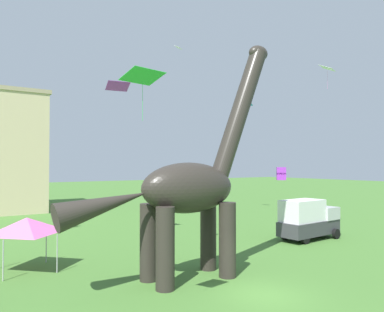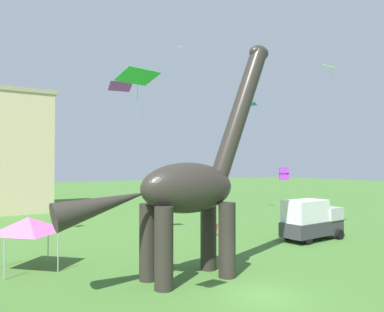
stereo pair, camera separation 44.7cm
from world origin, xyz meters
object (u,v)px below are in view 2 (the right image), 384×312
Objects in this scene: kite_mid_center at (252,104)px; kite_high_right at (331,68)px; kite_near_high at (262,59)px; person_far_spectator at (216,227)px; kite_far_right at (138,77)px; kite_high_left at (181,48)px; kite_drifting at (120,86)px; kite_mid_left at (284,174)px; festival_canopy_tent at (28,225)px; dinosaur_sculpture at (187,188)px; parked_box_truck at (311,219)px.

kite_mid_center is 0.70× the size of kite_high_right.
kite_high_right is (0.20, -8.25, -2.66)m from kite_near_high.
kite_far_right is (-13.36, -14.04, 8.32)m from person_far_spectator.
kite_drifting is at bearing -171.58° from kite_high_left.
kite_near_high is at bearing 38.50° from kite_far_right.
kite_near_high is 0.42× the size of kite_high_right.
kite_far_right is 1.67× the size of kite_mid_left.
kite_mid_center is 18.63m from kite_mid_left.
kite_mid_center is at bearing 55.73° from kite_near_high.
kite_high_left is at bearing -154.48° from kite_mid_center.
kite_drifting is 21.79m from kite_mid_center.
kite_far_right reaches higher than festival_canopy_tent.
dinosaur_sculpture is 2.30× the size of parked_box_truck.
kite_mid_center is at bearing -159.25° from person_far_spectator.
kite_mid_center reaches higher than parked_box_truck.
kite_mid_left is (-9.00, -14.06, -8.26)m from kite_mid_center.
dinosaur_sculpture is 19.24m from kite_high_right.
kite_drifting reaches higher than kite_mid_left.
kite_high_right is at bearing 129.66° from person_far_spectator.
dinosaur_sculpture reaches higher than person_far_spectator.
kite_drifting is (-15.69, -0.88, -4.72)m from kite_near_high.
festival_canopy_tent is at bearing -155.87° from kite_mid_center.
kite_high_right reaches higher than person_far_spectator.
parked_box_truck is 4.22m from kite_mid_left.
dinosaur_sculpture is 9.39× the size of kite_mid_center.
person_far_spectator is 0.69× the size of kite_far_right.
kite_mid_center is (12.58, 9.72, 12.82)m from person_far_spectator.
kite_drifting is (-13.18, 7.46, 10.49)m from parked_box_truck.
parked_box_truck is 6.28× the size of kite_high_left.
kite_high_right reaches higher than kite_mid_center.
festival_canopy_tent is at bearing -6.91° from person_far_spectator.
parked_box_truck is 12.83m from kite_high_right.
kite_high_left is 7.51m from kite_drifting.
kite_drifting is at bearing -176.78° from kite_near_high.
kite_mid_left is at bearing 167.38° from kite_high_right.
kite_high_right is at bearing -12.62° from kite_mid_left.
kite_drifting is at bearing 69.09° from dinosaur_sculpture.
dinosaur_sculpture is at bearing 45.03° from kite_far_right.
dinosaur_sculpture is at bearing 30.32° from person_far_spectator.
parked_box_truck is 3.38× the size of kite_far_right.
kite_high_right reaches higher than parked_box_truck.
kite_drifting is at bearing 145.88° from parked_box_truck.
kite_high_left is 14.32m from kite_mid_left.
parked_box_truck is at bearing 117.92° from person_far_spectator.
kite_high_right reaches higher than dinosaur_sculpture.
kite_far_right is 35.47m from kite_mid_center.
festival_canopy_tent is 20.09m from kite_high_left.
parked_box_truck is 20.70m from festival_canopy_tent.
kite_mid_center is 1.38× the size of kite_mid_left.
person_far_spectator is 0.83× the size of kite_mid_center.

